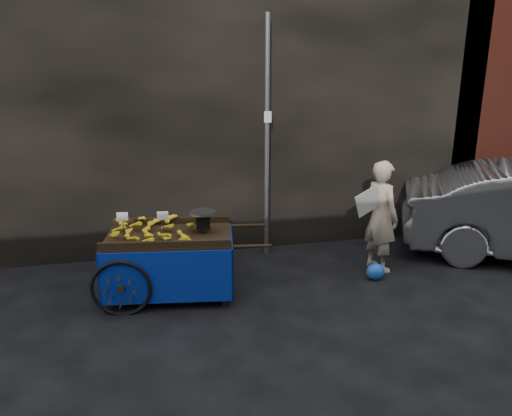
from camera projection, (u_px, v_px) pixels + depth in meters
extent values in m
plane|color=black|center=(267.00, 286.00, 7.57)|extent=(80.00, 80.00, 0.00)
cube|color=black|center=(181.00, 105.00, 9.06)|extent=(11.00, 2.00, 5.00)
cube|color=#591E14|center=(493.00, 99.00, 10.42)|extent=(3.00, 2.00, 5.00)
cylinder|color=slate|center=(267.00, 141.00, 8.27)|extent=(0.08, 0.08, 4.00)
cube|color=white|center=(268.00, 117.00, 8.10)|extent=(0.12, 0.02, 0.18)
cube|color=black|center=(169.00, 237.00, 7.09)|extent=(1.89, 1.34, 0.07)
cube|color=black|center=(172.00, 221.00, 7.56)|extent=(1.74, 0.29, 0.11)
cube|color=black|center=(165.00, 245.00, 6.57)|extent=(1.74, 0.29, 0.11)
cube|color=black|center=(224.00, 277.00, 6.85)|extent=(0.06, 0.06, 0.88)
cube|color=black|center=(223.00, 253.00, 7.69)|extent=(0.06, 0.06, 0.88)
cylinder|color=black|center=(252.00, 246.00, 6.75)|extent=(0.55, 0.12, 0.04)
cylinder|color=black|center=(248.00, 225.00, 7.59)|extent=(0.55, 0.12, 0.04)
torus|color=black|center=(121.00, 289.00, 6.62)|extent=(0.82, 0.17, 0.82)
torus|color=black|center=(135.00, 255.00, 7.75)|extent=(0.82, 0.17, 0.82)
cylinder|color=black|center=(128.00, 270.00, 7.19)|extent=(0.23, 1.22, 0.05)
cube|color=#071383|center=(166.00, 278.00, 6.66)|extent=(1.78, 0.28, 0.74)
cube|color=#071383|center=(173.00, 247.00, 7.73)|extent=(1.78, 0.28, 0.74)
cube|color=#071383|center=(108.00, 263.00, 7.13)|extent=(0.19, 1.13, 0.74)
cube|color=#071383|center=(232.00, 260.00, 7.26)|extent=(0.19, 1.13, 0.74)
cube|color=black|center=(203.00, 223.00, 7.12)|extent=(0.22, 0.18, 0.18)
cylinder|color=silver|center=(203.00, 213.00, 7.08)|extent=(0.42, 0.42, 0.03)
cube|color=white|center=(122.00, 217.00, 6.82)|extent=(0.15, 0.03, 0.12)
cube|color=white|center=(163.00, 216.00, 6.86)|extent=(0.15, 0.03, 0.12)
imported|color=tan|center=(381.00, 216.00, 7.94)|extent=(0.63, 0.77, 1.81)
cube|color=beige|center=(369.00, 201.00, 7.67)|extent=(0.56, 0.21, 0.50)
ellipsoid|color=blue|center=(375.00, 272.00, 7.76)|extent=(0.29, 0.23, 0.26)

